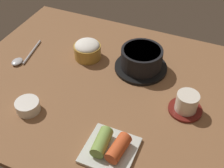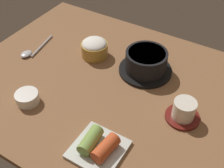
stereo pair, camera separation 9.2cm
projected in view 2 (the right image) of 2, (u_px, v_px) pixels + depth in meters
The scene contains 7 objects.
dining_table at pixel (110, 87), 96.52cm from camera, with size 100.00×76.00×2.00cm, color brown.
stone_pot at pixel (146, 62), 98.32cm from camera, with size 18.54×18.54×8.11cm.
rice_bowl at pixel (94, 48), 105.24cm from camera, with size 9.84×9.84×6.97cm.
tea_cup_with_saucer at pixel (184, 111), 83.38cm from camera, with size 10.28×10.28×6.57cm.
kimchi_plate at pixel (98, 146), 75.85cm from camera, with size 13.55×13.55×4.78cm.
side_bowl_near at pixel (27, 97), 88.96cm from camera, with size 7.27×7.27×3.50cm.
spoon at pixel (31, 51), 108.47cm from camera, with size 4.71×17.11×1.35cm.
Camera 2 is at (36.59, -59.43, 67.68)cm, focal length 46.06 mm.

